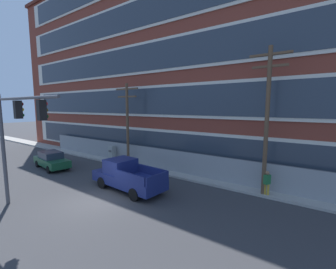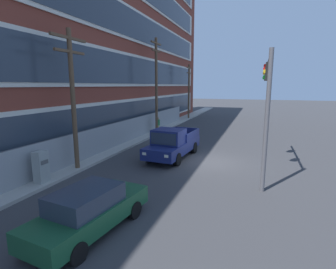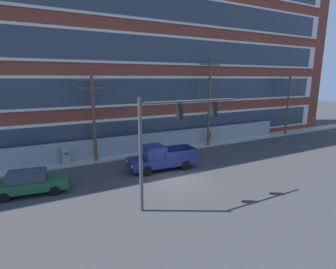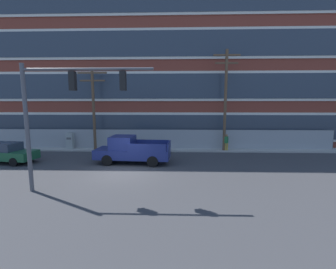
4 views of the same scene
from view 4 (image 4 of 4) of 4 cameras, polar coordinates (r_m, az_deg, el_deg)
ground_plane at (r=15.06m, az=-11.58°, el=-9.63°), size 160.00×160.00×0.00m
sidewalk_building_side at (r=22.17m, az=-7.13°, el=-3.71°), size 80.00×1.82×0.16m
brick_mill_building at (r=27.65m, az=-1.89°, el=19.69°), size 55.63×9.85×20.35m
chain_link_fence at (r=22.13m, az=-6.06°, el=-1.23°), size 36.36×0.06×2.01m
traffic_signal_mast at (r=12.20m, az=-25.37°, el=7.60°), size 6.44×0.43×6.40m
pickup_truck_navy at (r=17.27m, az=-9.36°, el=-4.02°), size 5.75×2.44×2.06m
sedan_dark_green at (r=21.13m, az=-36.07°, el=-3.73°), size 4.74×2.25×1.56m
utility_pole_near_corner at (r=22.30m, az=-18.40°, el=7.17°), size 2.72×0.26×7.80m
utility_pole_midblock at (r=21.37m, az=14.39°, el=9.25°), size 2.40×0.26×9.29m
electrical_cabinet at (r=23.66m, az=-23.60°, el=-1.67°), size 0.63×0.50×1.71m
pedestrian_near_cabinet at (r=21.66m, az=14.60°, el=-1.76°), size 0.41×0.47×1.69m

